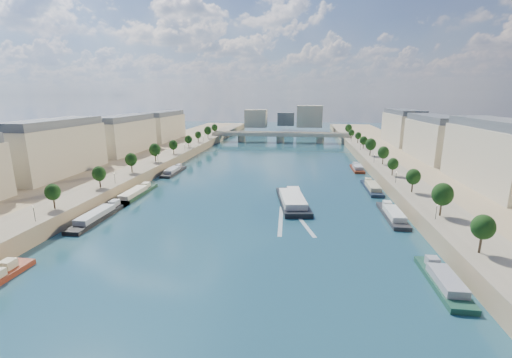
# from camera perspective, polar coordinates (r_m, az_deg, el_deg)

# --- Properties ---
(ground) EXTENTS (700.00, 700.00, 0.00)m
(ground) POSITION_cam_1_polar(r_m,az_deg,el_deg) (152.09, 1.10, -0.44)
(ground) COLOR #0D353D
(ground) RESTS_ON ground
(quay_left) EXTENTS (44.00, 520.00, 5.00)m
(quay_left) POSITION_cam_1_polar(r_m,az_deg,el_deg) (174.45, -23.12, 1.13)
(quay_left) COLOR #9E8460
(quay_left) RESTS_ON ground
(quay_right) EXTENTS (44.00, 520.00, 5.00)m
(quay_right) POSITION_cam_1_polar(r_m,az_deg,el_deg) (160.75, 27.55, -0.33)
(quay_right) COLOR #9E8460
(quay_right) RESTS_ON ground
(pave_left) EXTENTS (14.00, 520.00, 0.10)m
(pave_left) POSITION_cam_1_polar(r_m,az_deg,el_deg) (166.88, -18.75, 1.88)
(pave_left) COLOR gray
(pave_left) RESTS_ON quay_left
(pave_right) EXTENTS (14.00, 520.00, 0.10)m
(pave_right) POSITION_cam_1_polar(r_m,az_deg,el_deg) (155.60, 22.47, 0.74)
(pave_right) COLOR gray
(pave_right) RESTS_ON quay_right
(trees_left) EXTENTS (4.80, 268.80, 8.26)m
(trees_left) POSITION_cam_1_polar(r_m,az_deg,el_deg) (166.82, -17.97, 3.84)
(trees_left) COLOR #382B1E
(trees_left) RESTS_ON ground
(trees_right) EXTENTS (4.80, 268.80, 8.26)m
(trees_right) POSITION_cam_1_polar(r_m,az_deg,el_deg) (163.59, 21.09, 3.40)
(trees_right) COLOR #382B1E
(trees_right) RESTS_ON ground
(lamps_left) EXTENTS (0.36, 200.36, 4.28)m
(lamps_left) POSITION_cam_1_polar(r_m,az_deg,el_deg) (155.60, -18.92, 2.07)
(lamps_left) COLOR black
(lamps_left) RESTS_ON ground
(lamps_right) EXTENTS (0.36, 200.36, 4.28)m
(lamps_right) POSITION_cam_1_polar(r_m,az_deg,el_deg) (158.69, 20.54, 2.16)
(lamps_right) COLOR black
(lamps_right) RESTS_ON ground
(buildings_left) EXTENTS (16.00, 226.00, 23.20)m
(buildings_left) POSITION_cam_1_polar(r_m,az_deg,el_deg) (189.14, -25.12, 6.14)
(buildings_left) COLOR #BCB091
(buildings_left) RESTS_ON ground
(buildings_right) EXTENTS (16.00, 226.00, 23.20)m
(buildings_right) POSITION_cam_1_polar(r_m,az_deg,el_deg) (174.21, 30.76, 4.96)
(buildings_right) COLOR #BCB091
(buildings_right) RESTS_ON ground
(skyline) EXTENTS (79.00, 42.00, 22.00)m
(skyline) POSITION_cam_1_polar(r_m,az_deg,el_deg) (367.02, 5.43, 10.18)
(skyline) COLOR #BCB091
(skyline) RESTS_ON ground
(bridge) EXTENTS (112.00, 12.00, 8.15)m
(bridge) POSITION_cam_1_polar(r_m,az_deg,el_deg) (281.18, 4.08, 7.16)
(bridge) COLOR #C1B79E
(bridge) RESTS_ON ground
(tour_barge) EXTENTS (13.74, 32.30, 4.25)m
(tour_barge) POSITION_cam_1_polar(r_m,az_deg,el_deg) (121.54, 6.11, -3.58)
(tour_barge) COLOR black
(tour_barge) RESTS_ON ground
(wake) EXTENTS (11.63, 26.03, 0.04)m
(wake) POSITION_cam_1_polar(r_m,az_deg,el_deg) (106.32, 5.87, -6.86)
(wake) COLOR silver
(wake) RESTS_ON ground
(moored_barges_left) EXTENTS (5.00, 156.47, 3.60)m
(moored_barges_left) POSITION_cam_1_polar(r_m,az_deg,el_deg) (115.68, -25.38, -6.01)
(moored_barges_left) COLOR #1C1B3C
(moored_barges_left) RESTS_ON ground
(moored_barges_right) EXTENTS (5.00, 163.49, 3.60)m
(moored_barges_right) POSITION_cam_1_polar(r_m,az_deg,el_deg) (113.84, 22.09, -5.98)
(moored_barges_right) COLOR black
(moored_barges_right) RESTS_ON ground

